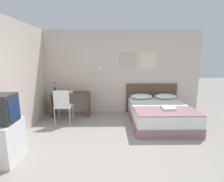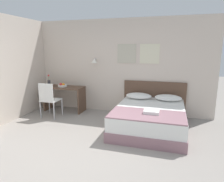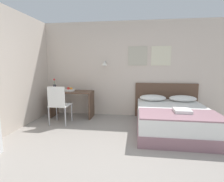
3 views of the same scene
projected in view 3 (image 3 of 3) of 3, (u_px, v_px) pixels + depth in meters
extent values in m
plane|color=gray|center=(111.00, 169.00, 2.46)|extent=(24.00, 24.00, 0.00)
cube|color=beige|center=(125.00, 70.00, 4.95)|extent=(5.44, 0.06, 2.65)
cube|color=#B7B29E|center=(138.00, 56.00, 4.81)|extent=(0.52, 0.02, 0.52)
cube|color=beige|center=(161.00, 56.00, 4.73)|extent=(0.52, 0.02, 0.52)
cylinder|color=#B2B2B7|center=(105.00, 61.00, 4.89)|extent=(0.02, 0.16, 0.02)
cone|color=white|center=(105.00, 63.00, 4.81)|extent=(0.17, 0.17, 0.12)
cube|color=gray|center=(172.00, 125.00, 3.91)|extent=(1.56, 2.00, 0.22)
cube|color=white|center=(173.00, 114.00, 3.87)|extent=(1.53, 1.96, 0.30)
cube|color=brown|center=(166.00, 100.00, 4.86)|extent=(1.68, 0.06, 0.96)
ellipsoid|color=white|center=(153.00, 98.00, 4.61)|extent=(0.68, 0.42, 0.16)
ellipsoid|color=white|center=(183.00, 98.00, 4.51)|extent=(0.68, 0.42, 0.16)
cube|color=gray|center=(180.00, 115.00, 3.27)|extent=(1.51, 0.80, 0.02)
cube|color=white|center=(182.00, 111.00, 3.40)|extent=(0.31, 0.33, 0.06)
cube|color=brown|center=(72.00, 92.00, 4.85)|extent=(1.16, 0.55, 0.03)
cube|color=brown|center=(54.00, 104.00, 4.98)|extent=(0.04, 0.50, 0.70)
cube|color=brown|center=(92.00, 105.00, 4.83)|extent=(0.04, 0.50, 0.70)
cube|color=white|center=(60.00, 105.00, 4.34)|extent=(0.45, 0.45, 0.02)
cube|color=white|center=(56.00, 97.00, 4.09)|extent=(0.42, 0.03, 0.47)
cylinder|color=#B7B7BC|center=(57.00, 112.00, 4.60)|extent=(0.03, 0.03, 0.45)
cylinder|color=#B7B7BC|center=(72.00, 112.00, 4.54)|extent=(0.03, 0.03, 0.45)
cylinder|color=#B7B7BC|center=(49.00, 116.00, 4.20)|extent=(0.03, 0.03, 0.45)
cylinder|color=#B7B7BC|center=(65.00, 117.00, 4.14)|extent=(0.03, 0.03, 0.45)
cylinder|color=silver|center=(70.00, 90.00, 4.84)|extent=(0.26, 0.26, 0.05)
sphere|color=orange|center=(71.00, 89.00, 4.81)|extent=(0.08, 0.08, 0.08)
sphere|color=#B2C156|center=(70.00, 88.00, 4.88)|extent=(0.07, 0.07, 0.07)
sphere|color=red|center=(68.00, 89.00, 4.79)|extent=(0.09, 0.09, 0.09)
cylinder|color=#333338|center=(55.00, 88.00, 4.86)|extent=(0.08, 0.08, 0.18)
cylinder|color=#3D7538|center=(54.00, 82.00, 4.84)|extent=(0.01, 0.01, 0.14)
sphere|color=#DB3838|center=(54.00, 80.00, 4.83)|extent=(0.06, 0.06, 0.06)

